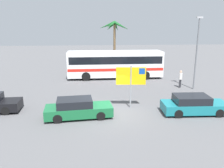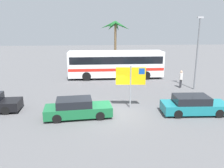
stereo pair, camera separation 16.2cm
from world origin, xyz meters
name	(u,v)px [view 1 (the left image)]	position (x,y,z in m)	size (l,w,h in m)	color
ground	(109,113)	(0.00, 0.00, 0.00)	(120.00, 120.00, 0.00)	#565659
bus_front_coach	(115,63)	(1.59, 11.40, 1.78)	(11.04, 2.67, 3.17)	white
ferry_sign	(132,78)	(1.77, 1.10, 2.33)	(2.20, 0.27, 3.20)	gray
car_teal	(194,105)	(5.97, -0.49, 0.64)	(4.60, 1.93, 1.32)	#19757F
car_green	(78,108)	(-2.14, -0.50, 0.64)	(4.60, 2.07, 1.32)	#196638
pedestrian_crossing_lot	(180,78)	(7.67, 6.39, 1.03)	(0.32, 0.32, 1.74)	#2D2D33
lamp_post_left_side	(197,51)	(8.79, 5.73, 3.76)	(0.56, 0.20, 6.88)	slate
palm_tree_seaside	(114,30)	(1.98, 16.61, 5.49)	(4.14, 3.98, 6.73)	brown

